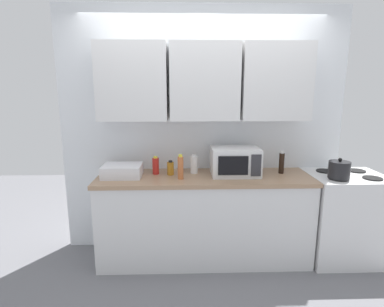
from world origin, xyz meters
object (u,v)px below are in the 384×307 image
kettle (339,170)px  bottle_amber_vinegar (170,168)px  bottle_spice_jar (181,167)px  bottle_red_sauce (156,166)px  dish_rack (122,171)px  bottle_white_jar (194,164)px  bottle_soy_dark (282,163)px  stove_range (343,216)px  microwave (235,161)px

kettle → bottle_amber_vinegar: (-1.63, 0.21, -0.03)m
bottle_spice_jar → bottle_amber_vinegar: bearing=124.4°
kettle → bottle_spice_jar: size_ratio=0.82×
bottle_red_sauce → bottle_amber_vinegar: bearing=-13.6°
dish_rack → bottle_white_jar: bearing=8.7°
dish_rack → bottle_soy_dark: 1.63m
stove_range → bottle_spice_jar: size_ratio=3.76×
dish_rack → bottle_amber_vinegar: (0.48, 0.05, 0.01)m
bottle_amber_vinegar → bottle_spice_jar: (0.10, -0.15, 0.05)m
bottle_amber_vinegar → bottle_red_sauce: 0.16m
bottle_spice_jar → bottle_soy_dark: size_ratio=1.03×
kettle → stove_range: bearing=39.5°
bottle_amber_vinegar → bottle_soy_dark: (1.15, 0.02, 0.04)m
bottle_red_sauce → bottle_soy_dark: 1.30m
bottle_red_sauce → bottle_soy_dark: bearing=-0.6°
dish_rack → bottle_spice_jar: bearing=-9.9°
bottle_white_jar → bottle_amber_vinegar: (-0.24, -0.06, -0.03)m
bottle_spice_jar → microwave: bearing=13.9°
stove_range → bottle_spice_jar: 1.79m
stove_range → dish_rack: (-2.28, 0.02, 0.51)m
kettle → bottle_amber_vinegar: size_ratio=1.35×
dish_rack → bottle_spice_jar: 0.59m
microwave → bottle_red_sauce: microwave is taller
bottle_soy_dark → microwave: bearing=-175.7°
kettle → bottle_spice_jar: bottle_spice_jar is taller
stove_range → microwave: (-1.15, 0.06, 0.59)m
dish_rack → bottle_white_jar: bottle_white_jar is taller
bottle_amber_vinegar → bottle_spice_jar: bearing=-55.6°
bottle_amber_vinegar → bottle_red_sauce: bearing=166.4°
microwave → bottle_white_jar: 0.42m
bottle_white_jar → kettle: bearing=-11.0°
bottle_white_jar → bottle_soy_dark: bearing=-2.4°
bottle_spice_jar → bottle_white_jar: bearing=56.7°
bottle_soy_dark → dish_rack: bearing=-177.5°
bottle_white_jar → bottle_soy_dark: size_ratio=0.85×
dish_rack → bottle_red_sauce: bearing=14.9°
bottle_red_sauce → bottle_spice_jar: 0.32m
bottle_amber_vinegar → bottle_red_sauce: size_ratio=0.80×
kettle → bottle_red_sauce: size_ratio=1.08×
bottle_white_jar → bottle_soy_dark: 0.90m
bottle_red_sauce → kettle: bearing=-7.8°
microwave → dish_rack: 1.14m
bottle_soy_dark → bottle_amber_vinegar: bearing=-178.9°
bottle_white_jar → bottle_red_sauce: size_ratio=1.08×
microwave → bottle_spice_jar: (-0.55, -0.14, -0.02)m
microwave → bottle_white_jar: bearing=169.7°
bottle_white_jar → bottle_soy_dark: (0.90, -0.04, 0.02)m
dish_rack → kettle: bearing=-4.3°
bottle_spice_jar → kettle: bearing=-2.2°
bottle_white_jar → dish_rack: bearing=-171.3°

